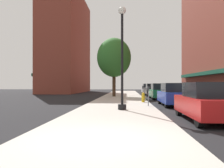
{
  "coord_description": "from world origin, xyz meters",
  "views": [
    {
      "loc": [
        0.63,
        -5.89,
        1.57
      ],
      "look_at": [
        -0.84,
        15.78,
        1.59
      ],
      "focal_mm": 36.07,
      "sensor_mm": 36.0,
      "label": 1
    }
  ],
  "objects_px": {
    "fire_hydrant": "(143,97)",
    "tree_near": "(114,58)",
    "car_white": "(148,89)",
    "parking_meter_far": "(143,91)",
    "lamppost": "(122,56)",
    "parking_meter_near": "(148,94)",
    "car_red": "(206,102)",
    "car_black": "(152,90)",
    "car_blue": "(174,95)",
    "car_green": "(159,92)"
  },
  "relations": [
    {
      "from": "lamppost",
      "to": "parking_meter_near",
      "type": "xyz_separation_m",
      "value": [
        1.71,
        2.35,
        -2.25
      ]
    },
    {
      "from": "parking_meter_near",
      "to": "tree_near",
      "type": "xyz_separation_m",
      "value": [
        -3.0,
        11.66,
        3.81
      ]
    },
    {
      "from": "fire_hydrant",
      "to": "car_black",
      "type": "relative_size",
      "value": 0.18
    },
    {
      "from": "tree_near",
      "to": "car_green",
      "type": "relative_size",
      "value": 1.63
    },
    {
      "from": "car_white",
      "to": "parking_meter_near",
      "type": "bearing_deg",
      "value": -96.79
    },
    {
      "from": "parking_meter_near",
      "to": "parking_meter_far",
      "type": "xyz_separation_m",
      "value": [
        0.0,
        5.32,
        0.0
      ]
    },
    {
      "from": "parking_meter_near",
      "to": "tree_near",
      "type": "distance_m",
      "value": 12.63
    },
    {
      "from": "car_green",
      "to": "car_black",
      "type": "bearing_deg",
      "value": 87.72
    },
    {
      "from": "car_black",
      "to": "car_white",
      "type": "xyz_separation_m",
      "value": [
        0.0,
        6.28,
        0.0
      ]
    },
    {
      "from": "car_black",
      "to": "parking_meter_far",
      "type": "bearing_deg",
      "value": -102.28
    },
    {
      "from": "parking_meter_near",
      "to": "car_red",
      "type": "height_order",
      "value": "car_red"
    },
    {
      "from": "lamppost",
      "to": "car_blue",
      "type": "xyz_separation_m",
      "value": [
        3.66,
        3.71,
        -2.39
      ]
    },
    {
      "from": "car_black",
      "to": "car_white",
      "type": "distance_m",
      "value": 6.28
    },
    {
      "from": "car_blue",
      "to": "car_green",
      "type": "distance_m",
      "value": 7.24
    },
    {
      "from": "tree_near",
      "to": "car_red",
      "type": "bearing_deg",
      "value": -73.8
    },
    {
      "from": "car_white",
      "to": "car_black",
      "type": "bearing_deg",
      "value": -91.62
    },
    {
      "from": "parking_meter_far",
      "to": "car_black",
      "type": "xyz_separation_m",
      "value": [
        1.95,
        9.93,
        -0.14
      ]
    },
    {
      "from": "fire_hydrant",
      "to": "car_blue",
      "type": "height_order",
      "value": "car_blue"
    },
    {
      "from": "fire_hydrant",
      "to": "tree_near",
      "type": "bearing_deg",
      "value": 108.72
    },
    {
      "from": "tree_near",
      "to": "car_green",
      "type": "height_order",
      "value": "tree_near"
    },
    {
      "from": "lamppost",
      "to": "car_blue",
      "type": "relative_size",
      "value": 1.37
    },
    {
      "from": "fire_hydrant",
      "to": "car_blue",
      "type": "bearing_deg",
      "value": -41.17
    },
    {
      "from": "fire_hydrant",
      "to": "car_red",
      "type": "height_order",
      "value": "car_red"
    },
    {
      "from": "parking_meter_near",
      "to": "car_red",
      "type": "bearing_deg",
      "value": -70.04
    },
    {
      "from": "parking_meter_near",
      "to": "car_blue",
      "type": "relative_size",
      "value": 0.3
    },
    {
      "from": "tree_near",
      "to": "car_blue",
      "type": "relative_size",
      "value": 1.63
    },
    {
      "from": "lamppost",
      "to": "car_white",
      "type": "relative_size",
      "value": 1.37
    },
    {
      "from": "lamppost",
      "to": "car_white",
      "type": "xyz_separation_m",
      "value": [
        3.66,
        23.88,
        -2.39
      ]
    },
    {
      "from": "tree_near",
      "to": "car_black",
      "type": "bearing_deg",
      "value": 35.93
    },
    {
      "from": "fire_hydrant",
      "to": "car_black",
      "type": "distance_m",
      "value": 12.25
    },
    {
      "from": "parking_meter_far",
      "to": "car_green",
      "type": "height_order",
      "value": "car_green"
    },
    {
      "from": "parking_meter_near",
      "to": "car_white",
      "type": "distance_m",
      "value": 21.62
    },
    {
      "from": "car_red",
      "to": "car_black",
      "type": "bearing_deg",
      "value": 90.86
    },
    {
      "from": "car_blue",
      "to": "car_white",
      "type": "distance_m",
      "value": 20.17
    },
    {
      "from": "parking_meter_far",
      "to": "car_red",
      "type": "bearing_deg",
      "value": -79.66
    },
    {
      "from": "tree_near",
      "to": "car_green",
      "type": "xyz_separation_m",
      "value": [
        4.95,
        -3.06,
        -3.95
      ]
    },
    {
      "from": "lamppost",
      "to": "car_red",
      "type": "distance_m",
      "value": 5.32
    },
    {
      "from": "fire_hydrant",
      "to": "car_green",
      "type": "distance_m",
      "value": 5.82
    },
    {
      "from": "car_green",
      "to": "lamppost",
      "type": "bearing_deg",
      "value": -110.76
    },
    {
      "from": "car_blue",
      "to": "car_green",
      "type": "height_order",
      "value": "same"
    },
    {
      "from": "parking_meter_far",
      "to": "car_black",
      "type": "distance_m",
      "value": 10.12
    },
    {
      "from": "car_white",
      "to": "parking_meter_far",
      "type": "bearing_deg",
      "value": -98.48
    },
    {
      "from": "car_black",
      "to": "fire_hydrant",
      "type": "bearing_deg",
      "value": -100.9
    },
    {
      "from": "fire_hydrant",
      "to": "car_red",
      "type": "xyz_separation_m",
      "value": [
        2.07,
        -8.54,
        0.29
      ]
    },
    {
      "from": "lamppost",
      "to": "parking_meter_far",
      "type": "relative_size",
      "value": 4.5
    },
    {
      "from": "tree_near",
      "to": "car_white",
      "type": "xyz_separation_m",
      "value": [
        4.95,
        9.87,
        -3.95
      ]
    },
    {
      "from": "fire_hydrant",
      "to": "lamppost",
      "type": "bearing_deg",
      "value": -106.06
    },
    {
      "from": "car_black",
      "to": "lamppost",
      "type": "bearing_deg",
      "value": -102.92
    },
    {
      "from": "parking_meter_far",
      "to": "car_blue",
      "type": "height_order",
      "value": "car_blue"
    },
    {
      "from": "car_blue",
      "to": "car_green",
      "type": "bearing_deg",
      "value": 92.27
    }
  ]
}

